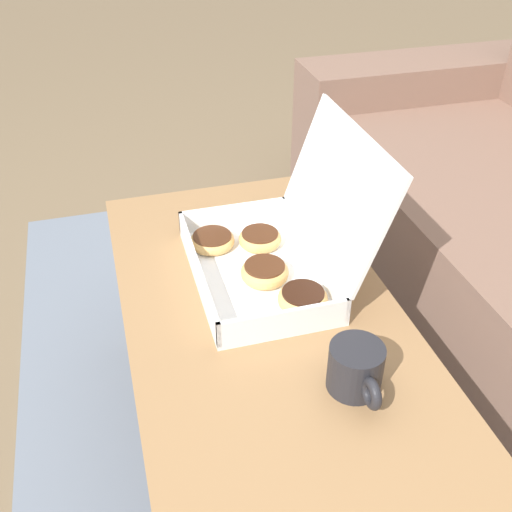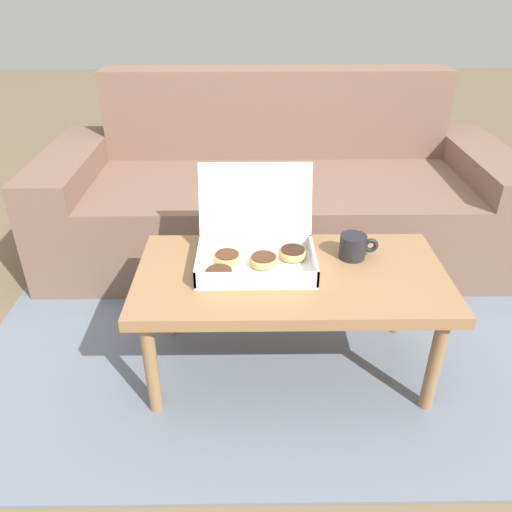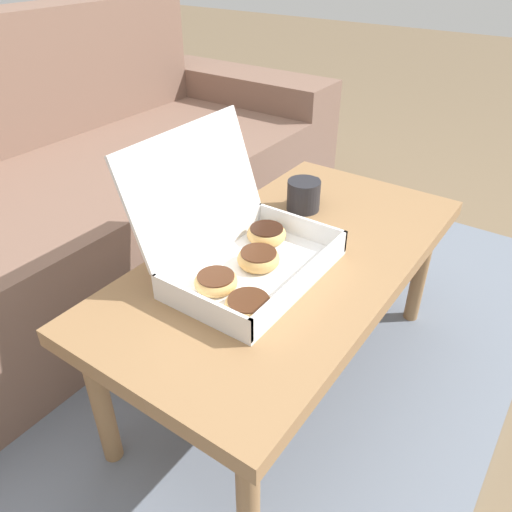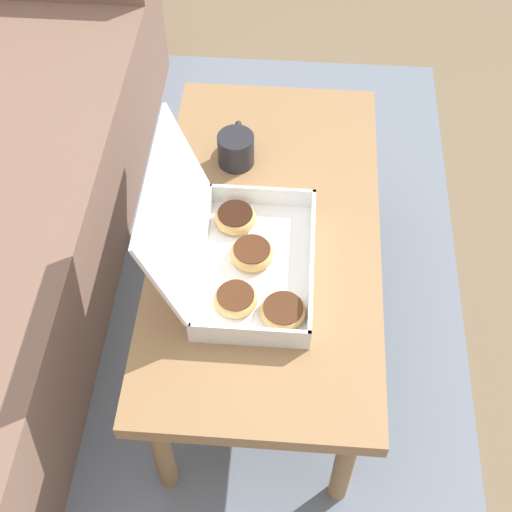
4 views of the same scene
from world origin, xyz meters
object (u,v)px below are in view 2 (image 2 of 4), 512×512
at_px(couch, 277,197).
at_px(pastry_box, 255,249).
at_px(coffee_table, 291,283).
at_px(coffee_mug, 354,247).

distance_m(couch, pastry_box, 0.88).
bearing_deg(couch, pastry_box, -97.90).
xyz_separation_m(coffee_table, pastry_box, (-0.12, 0.06, 0.10)).
distance_m(coffee_table, pastry_box, 0.17).
bearing_deg(coffee_table, coffee_mug, 22.62).
relative_size(pastry_box, coffee_mug, 2.92).
bearing_deg(coffee_mug, pastry_box, -174.26).
relative_size(couch, coffee_table, 2.17).
relative_size(couch, coffee_mug, 16.72).
xyz_separation_m(couch, coffee_table, (0.00, -0.91, 0.09)).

